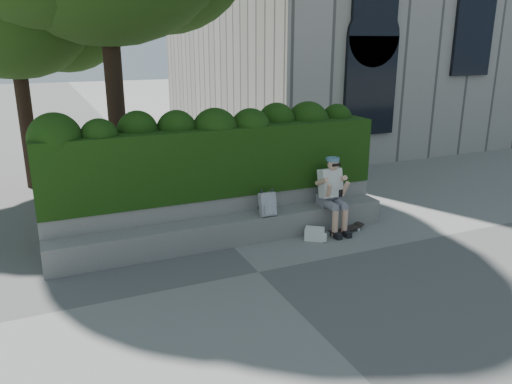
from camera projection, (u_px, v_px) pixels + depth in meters
name	position (u px, v px, depth m)	size (l,w,h in m)	color
ground	(258.00, 272.00, 7.59)	(80.00, 80.00, 0.00)	slate
bench_ledge	(229.00, 231.00, 8.62)	(6.00, 0.45, 0.45)	gray
planter_wall	(220.00, 214.00, 9.00)	(6.00, 0.50, 0.75)	gray
hedge	(214.00, 159.00, 8.91)	(6.00, 1.00, 1.20)	black
person	(332.00, 192.00, 9.06)	(0.40, 0.76, 1.38)	slate
skateboard	(346.00, 229.00, 9.15)	(0.73, 0.33, 0.07)	black
backpack_plaid	(268.00, 204.00, 8.68)	(0.28, 0.15, 0.41)	silver
backpack_ground	(315.00, 234.00, 8.81)	(0.33, 0.23, 0.21)	white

